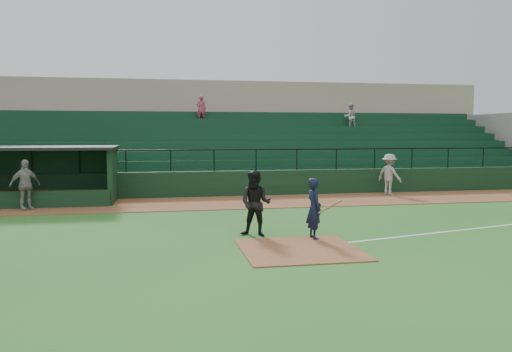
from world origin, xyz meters
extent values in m
plane|color=#255C1D|center=(0.00, 0.00, 0.00)|extent=(90.00, 90.00, 0.00)
cube|color=brown|center=(0.00, 8.00, 0.01)|extent=(40.00, 4.00, 0.03)
cube|color=brown|center=(0.00, -1.00, 0.01)|extent=(3.00, 3.00, 0.03)
cube|color=black|center=(0.00, 10.20, 0.60)|extent=(36.00, 0.35, 1.20)
cylinder|color=black|center=(0.00, 10.20, 2.20)|extent=(36.00, 0.06, 0.06)
cube|color=slate|center=(0.00, 15.10, 1.80)|extent=(36.00, 9.00, 3.60)
cube|color=#0F371F|center=(0.00, 14.60, 2.25)|extent=(34.56, 8.00, 4.05)
cube|color=slate|center=(18.00, 15.15, 2.10)|extent=(0.35, 9.50, 4.20)
cube|color=gray|center=(0.00, 21.60, 3.20)|extent=(38.00, 3.00, 6.40)
cube|color=slate|center=(0.00, 19.60, 3.70)|extent=(36.00, 2.00, 0.20)
imported|color=#B0B0B0|center=(8.30, 16.90, 3.97)|extent=(0.80, 0.62, 1.64)
imported|color=#993847|center=(-0.94, 17.90, 4.41)|extent=(0.59, 0.39, 1.62)
cube|color=black|center=(-9.75, 10.40, 1.15)|extent=(8.50, 0.20, 2.30)
cube|color=black|center=(-5.50, 9.10, 1.15)|extent=(0.20, 2.60, 2.30)
cube|color=black|center=(-9.75, 9.10, 2.36)|extent=(8.90, 3.20, 0.12)
cube|color=olive|center=(-9.75, 10.00, 0.25)|extent=(7.65, 0.40, 0.50)
imported|color=black|center=(0.75, 0.21, 0.87)|extent=(0.48, 0.67, 1.74)
cylinder|color=olive|center=(1.15, 0.01, 0.95)|extent=(0.79, 0.34, 0.35)
imported|color=black|center=(-0.79, 0.95, 0.96)|extent=(1.16, 1.07, 1.92)
imported|color=#98948E|center=(7.32, 9.20, 1.00)|extent=(1.25, 1.45, 1.95)
imported|color=gray|center=(-8.61, 7.33, 1.01)|extent=(1.21, 1.04, 1.95)
camera|label=1|loc=(-3.52, -13.40, 3.04)|focal=35.63mm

